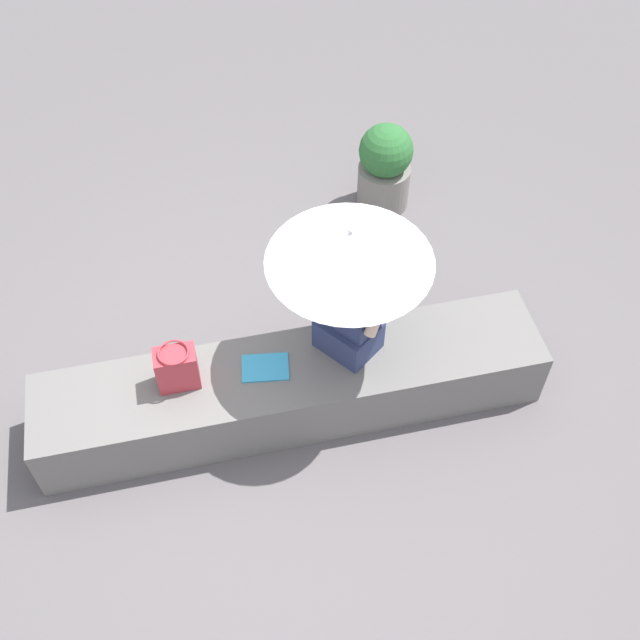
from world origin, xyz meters
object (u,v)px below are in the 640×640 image
handbag_black (177,368)px  planter_near (385,167)px  person_seated (350,304)px  parasol (350,247)px  magazine (265,368)px

handbag_black → planter_near: handbag_black is taller
person_seated → planter_near: (0.70, 1.66, -0.46)m
person_seated → planter_near: bearing=67.1°
person_seated → parasol: parasol is taller
planter_near → person_seated: bearing=-112.9°
handbag_black → magazine: handbag_black is taller
person_seated → magazine: bearing=-173.6°
parasol → planter_near: size_ratio=1.36×
parasol → magazine: 0.99m
handbag_black → magazine: size_ratio=1.06×
person_seated → parasol: bearing=158.3°
magazine → handbag_black: bearing=-172.8°
planter_near → handbag_black: bearing=-135.5°
parasol → handbag_black: 1.24m
person_seated → planter_near: person_seated is taller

